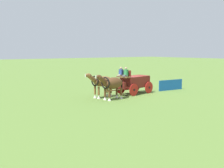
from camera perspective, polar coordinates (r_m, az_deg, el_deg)
ground_plane at (r=25.13m, az=5.13°, el=-2.11°), size 220.00×220.00×0.00m
show_wagon at (r=24.84m, az=4.90°, el=0.49°), size 5.76×2.16×2.66m
draft_horse_near at (r=21.80m, az=0.02°, el=0.03°), size 3.04×1.27×2.21m
draft_horse_off at (r=22.74m, az=-2.29°, el=0.42°), size 3.13×1.18×2.25m
sponsor_banner at (r=27.77m, az=12.91°, el=-0.21°), size 3.19×0.38×1.10m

